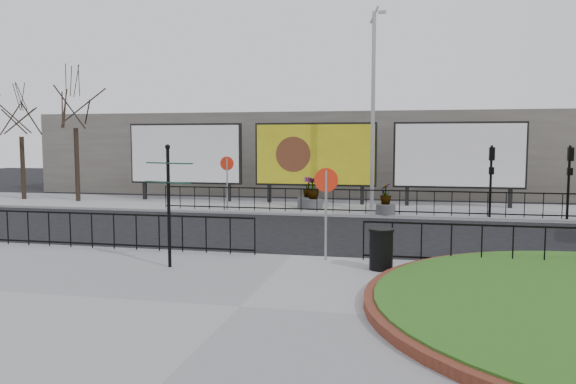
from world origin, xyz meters
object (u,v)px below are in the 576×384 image
(litter_bin, at_px, (381,249))
(lamp_post, at_px, (373,107))
(billboard_mid, at_px, (315,155))
(planter_a, at_px, (308,197))
(planter_b, at_px, (313,196))
(fingerpost_sign, at_px, (169,193))
(planter_c, at_px, (386,203))

(litter_bin, bearing_deg, lamp_post, 94.67)
(lamp_post, distance_m, litter_bin, 13.01)
(billboard_mid, distance_m, planter_a, 2.79)
(lamp_post, bearing_deg, planter_a, -180.00)
(lamp_post, height_order, planter_b, lamp_post)
(litter_bin, relative_size, planter_b, 0.69)
(billboard_mid, xyz_separation_m, planter_b, (0.30, -2.32, -1.89))
(billboard_mid, xyz_separation_m, fingerpost_sign, (-1.24, -15.06, -0.61))
(litter_bin, xyz_separation_m, planter_c, (-0.31, 10.67, -0.01))
(planter_b, distance_m, planter_c, 3.62)
(planter_a, bearing_deg, fingerpost_sign, -95.41)
(billboard_mid, distance_m, lamp_post, 4.23)
(lamp_post, relative_size, litter_bin, 8.98)
(fingerpost_sign, bearing_deg, lamp_post, 94.12)
(planter_b, xyz_separation_m, planter_c, (3.40, -1.25, -0.08))
(fingerpost_sign, bearing_deg, billboard_mid, 107.39)
(lamp_post, relative_size, planter_a, 6.26)
(litter_bin, distance_m, planter_b, 12.49)
(planter_a, relative_size, planter_c, 1.09)
(lamp_post, xyz_separation_m, planter_a, (-3.01, -0.00, -4.19))
(planter_a, bearing_deg, litter_bin, -71.90)
(fingerpost_sign, bearing_deg, litter_bin, 30.92)
(fingerpost_sign, xyz_separation_m, litter_bin, (5.25, 0.82, -1.35))
(billboard_mid, xyz_separation_m, litter_bin, (4.01, -14.25, -1.96))
(billboard_mid, relative_size, lamp_post, 0.67)
(billboard_mid, relative_size, fingerpost_sign, 2.00)
(billboard_mid, bearing_deg, lamp_post, -33.25)
(planter_b, height_order, planter_c, planter_b)
(lamp_post, relative_size, fingerpost_sign, 2.98)
(fingerpost_sign, bearing_deg, planter_c, 88.83)
(planter_b, bearing_deg, planter_a, 130.81)
(lamp_post, height_order, planter_a, lamp_post)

